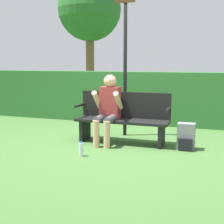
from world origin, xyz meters
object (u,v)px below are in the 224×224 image
at_px(park_bench, 123,118).
at_px(water_bottle, 81,149).
at_px(person_seated, 108,106).
at_px(tree, 90,10).
at_px(backpack, 186,137).
at_px(signpost, 125,54).

bearing_deg(park_bench, water_bottle, -109.26).
distance_m(person_seated, tree, 6.83).
bearing_deg(person_seated, backpack, 0.57).
xyz_separation_m(park_bench, backpack, (1.13, -0.12, -0.24)).
distance_m(park_bench, tree, 6.90).
bearing_deg(tree, water_bottle, -68.55).
height_order(park_bench, water_bottle, park_bench).
relative_size(person_seated, water_bottle, 5.31).
distance_m(person_seated, water_bottle, 1.07).
distance_m(person_seated, signpost, 1.14).
bearing_deg(backpack, park_bench, 174.07).
xyz_separation_m(park_bench, signpost, (-0.12, 0.52, 1.14)).
distance_m(park_bench, backpack, 1.16).
xyz_separation_m(signpost, tree, (-2.83, 5.04, 1.69)).
bearing_deg(person_seated, water_bottle, -97.93).
relative_size(backpack, tree, 0.10).
bearing_deg(tree, signpost, -60.67).
height_order(person_seated, tree, tree).
relative_size(water_bottle, tree, 0.05).
bearing_deg(signpost, park_bench, -77.17).
distance_m(water_bottle, signpost, 2.16).
bearing_deg(signpost, water_bottle, -98.87).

